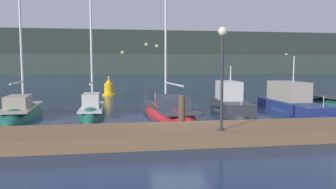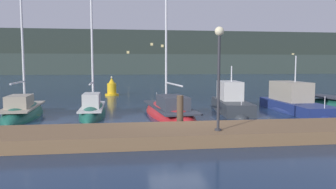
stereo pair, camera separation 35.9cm
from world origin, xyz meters
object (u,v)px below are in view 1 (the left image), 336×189
at_px(sailboat_berth_4, 92,113).
at_px(channel_buoy, 109,89).
at_px(sailboat_berth_3, 22,116).
at_px(sailboat_berth_5, 169,113).
at_px(dock_lamppost, 222,61).
at_px(motorboat_berth_7, 293,106).
at_px(motorboat_berth_6, 230,106).

xyz_separation_m(sailboat_berth_4, channel_buoy, (0.64, 11.72, 0.50)).
bearing_deg(sailboat_berth_3, sailboat_berth_5, -2.78).
relative_size(sailboat_berth_3, dock_lamppost, 2.15).
bearing_deg(sailboat_berth_5, motorboat_berth_7, 3.62).
height_order(sailboat_berth_5, motorboat_berth_7, sailboat_berth_5).
bearing_deg(motorboat_berth_6, dock_lamppost, -111.86).
bearing_deg(dock_lamppost, sailboat_berth_3, 140.58).
relative_size(channel_buoy, dock_lamppost, 0.48).
height_order(channel_buoy, dock_lamppost, dock_lamppost).
bearing_deg(sailboat_berth_5, sailboat_berth_4, 173.32).
relative_size(motorboat_berth_6, channel_buoy, 3.22).
bearing_deg(motorboat_berth_7, motorboat_berth_6, 176.22).
xyz_separation_m(motorboat_berth_7, dock_lamppost, (-6.84, -7.20, 2.61)).
xyz_separation_m(sailboat_berth_3, motorboat_berth_7, (15.48, 0.11, 0.20)).
distance_m(sailboat_berth_4, motorboat_berth_6, 8.00).
xyz_separation_m(sailboat_berth_3, motorboat_berth_6, (11.63, 0.36, 0.22)).
xyz_separation_m(sailboat_berth_4, sailboat_berth_5, (4.18, -0.49, -0.01)).
relative_size(sailboat_berth_3, sailboat_berth_5, 0.73).
xyz_separation_m(sailboat_berth_4, motorboat_berth_7, (11.85, -0.00, 0.17)).
height_order(sailboat_berth_3, channel_buoy, sailboat_berth_3).
xyz_separation_m(motorboat_berth_6, motorboat_berth_7, (3.85, -0.25, -0.02)).
relative_size(sailboat_berth_5, dock_lamppost, 2.93).
height_order(motorboat_berth_6, dock_lamppost, dock_lamppost).
relative_size(sailboat_berth_4, motorboat_berth_6, 1.68).
relative_size(motorboat_berth_6, dock_lamppost, 1.54).
relative_size(sailboat_berth_5, channel_buoy, 6.12).
bearing_deg(motorboat_berth_7, channel_buoy, 133.72).
distance_m(channel_buoy, dock_lamppost, 19.56).
bearing_deg(sailboat_berth_5, sailboat_berth_3, 177.22).
bearing_deg(motorboat_berth_7, dock_lamppost, -133.53).
distance_m(sailboat_berth_5, motorboat_berth_7, 7.69).
bearing_deg(sailboat_berth_3, motorboat_berth_6, 1.78).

